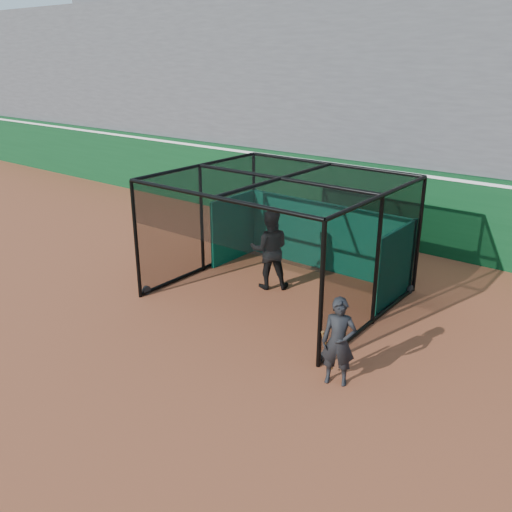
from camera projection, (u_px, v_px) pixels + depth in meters
The scene contains 6 objects.
ground at pixel (175, 337), 11.55m from camera, with size 120.00×120.00×0.00m, color brown.
outfield_wall at pixel (366, 200), 17.36m from camera, with size 50.00×0.50×2.50m.
grandstand at pixel (422, 90), 19.03m from camera, with size 50.00×7.85×8.95m.
batting_cage at pixel (280, 238), 13.13m from camera, with size 5.27×4.63×2.94m.
batter at pixel (270, 249), 13.69m from camera, with size 1.00×0.78×2.06m, color black.
on_deck_player at pixel (338, 342), 9.65m from camera, with size 0.72×0.61×1.68m.
Camera 1 is at (7.67, -6.97, 5.64)m, focal length 38.00 mm.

